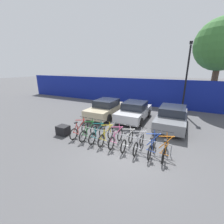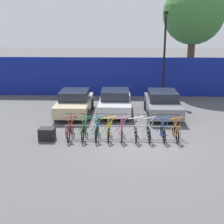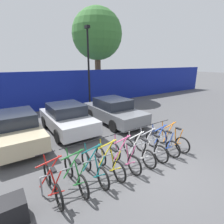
% 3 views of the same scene
% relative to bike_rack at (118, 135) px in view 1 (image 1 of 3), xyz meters
% --- Properties ---
extents(ground_plane, '(120.00, 120.00, 0.00)m').
position_rel_bike_rack_xyz_m(ground_plane, '(0.79, -0.68, -0.50)').
color(ground_plane, '#4C4C4F').
extents(hoarding_wall, '(36.00, 0.16, 2.80)m').
position_rel_bike_rack_xyz_m(hoarding_wall, '(0.79, 8.82, 0.90)').
color(hoarding_wall, navy).
rests_on(hoarding_wall, ground).
extents(bike_rack, '(5.35, 0.04, 0.57)m').
position_rel_bike_rack_xyz_m(bike_rack, '(0.00, 0.00, 0.00)').
color(bike_rack, gray).
rests_on(bike_rack, ground).
extents(bicycle_red, '(0.68, 1.71, 1.05)m').
position_rel_bike_rack_xyz_m(bicycle_red, '(-2.40, -0.15, -0.13)').
color(bicycle_red, black).
rests_on(bicycle_red, ground).
extents(bicycle_green, '(0.68, 1.71, 1.05)m').
position_rel_bike_rack_xyz_m(bicycle_green, '(-1.77, -0.15, -0.13)').
color(bicycle_green, black).
rests_on(bicycle_green, ground).
extents(bicycle_teal, '(0.68, 1.71, 1.05)m').
position_rel_bike_rack_xyz_m(bicycle_teal, '(-1.17, -0.15, -0.13)').
color(bicycle_teal, black).
rests_on(bicycle_teal, ground).
extents(bicycle_yellow, '(0.68, 1.71, 1.05)m').
position_rel_bike_rack_xyz_m(bicycle_yellow, '(-0.63, -0.15, -0.13)').
color(bicycle_yellow, black).
rests_on(bicycle_yellow, ground).
extents(bicycle_pink, '(0.68, 1.71, 1.05)m').
position_rel_bike_rack_xyz_m(bicycle_pink, '(-0.04, -0.15, -0.13)').
color(bicycle_pink, black).
rests_on(bicycle_pink, ground).
extents(bicycle_white, '(0.68, 1.71, 1.05)m').
position_rel_bike_rack_xyz_m(bicycle_white, '(0.59, -0.15, -0.13)').
color(bicycle_white, black).
rests_on(bicycle_white, ground).
extents(bicycle_silver, '(0.68, 1.71, 1.05)m').
position_rel_bike_rack_xyz_m(bicycle_silver, '(1.18, -0.15, -0.13)').
color(bicycle_silver, black).
rests_on(bicycle_silver, ground).
extents(bicycle_blue, '(0.68, 1.71, 1.05)m').
position_rel_bike_rack_xyz_m(bicycle_blue, '(1.83, -0.15, -0.13)').
color(bicycle_blue, black).
rests_on(bicycle_blue, ground).
extents(bicycle_orange, '(0.68, 1.71, 1.05)m').
position_rel_bike_rack_xyz_m(bicycle_orange, '(2.40, -0.15, -0.13)').
color(bicycle_orange, black).
rests_on(bicycle_orange, ground).
extents(car_beige, '(1.91, 4.07, 1.40)m').
position_rel_bike_rack_xyz_m(car_beige, '(-2.79, 3.81, 0.19)').
color(car_beige, '#C1B28E').
rests_on(car_beige, ground).
extents(car_silver, '(1.91, 3.92, 1.40)m').
position_rel_bike_rack_xyz_m(car_silver, '(-0.45, 4.03, 0.19)').
color(car_silver, '#B7B7BC').
rests_on(car_silver, ground).
extents(car_grey, '(1.91, 4.24, 1.40)m').
position_rel_bike_rack_xyz_m(car_grey, '(2.27, 3.83, 0.19)').
color(car_grey, slate).
rests_on(car_grey, ground).
extents(lamp_post, '(0.24, 0.44, 5.88)m').
position_rel_bike_rack_xyz_m(lamp_post, '(2.78, 7.82, 2.79)').
color(lamp_post, black).
rests_on(lamp_post, ground).
extents(cargo_crate, '(0.70, 0.56, 0.55)m').
position_rel_bike_rack_xyz_m(cargo_crate, '(-3.42, -0.43, -0.23)').
color(cargo_crate, black).
rests_on(cargo_crate, ground).
extents(tree_behind_hoarding, '(4.51, 4.51, 8.08)m').
position_rel_bike_rack_xyz_m(tree_behind_hoarding, '(5.16, 10.62, 5.28)').
color(tree_behind_hoarding, brown).
rests_on(tree_behind_hoarding, ground).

